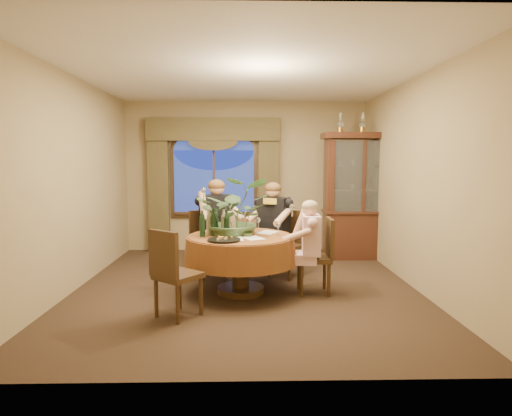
{
  "coord_description": "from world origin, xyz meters",
  "views": [
    {
      "loc": [
        0.01,
        -5.62,
        1.67
      ],
      "look_at": [
        0.13,
        -0.25,
        1.1
      ],
      "focal_mm": 30.0,
      "sensor_mm": 36.0,
      "label": 1
    }
  ],
  "objects_px": {
    "wine_bottle_1": "(202,224)",
    "wine_bottle_2": "(224,222)",
    "dining_table": "(240,264)",
    "oil_lamp_center": "(362,123)",
    "wine_bottle_4": "(227,223)",
    "person_back": "(216,228)",
    "china_cabinet": "(360,196)",
    "wine_bottle_0": "(216,220)",
    "wine_bottle_3": "(209,222)",
    "chair_back_right": "(286,244)",
    "chair_front_left": "(178,273)",
    "oil_lamp_right": "(384,123)",
    "chair_right": "(314,256)",
    "chair_back": "(209,245)",
    "person_scarf": "(273,229)",
    "wine_bottle_5": "(213,223)",
    "centerpiece_plant": "(235,186)",
    "oil_lamp_left": "(340,123)",
    "person_pink": "(311,247)",
    "stoneware_vase": "(231,222)",
    "olive_bowl": "(247,235)"
  },
  "relations": [
    {
      "from": "wine_bottle_1",
      "to": "wine_bottle_2",
      "type": "relative_size",
      "value": 1.0
    },
    {
      "from": "dining_table",
      "to": "wine_bottle_1",
      "type": "xyz_separation_m",
      "value": [
        -0.47,
        -0.08,
        0.54
      ]
    },
    {
      "from": "oil_lamp_center",
      "to": "wine_bottle_2",
      "type": "xyz_separation_m",
      "value": [
        -2.27,
        -1.99,
        -1.43
      ]
    },
    {
      "from": "wine_bottle_4",
      "to": "person_back",
      "type": "bearing_deg",
      "value": 102.66
    },
    {
      "from": "china_cabinet",
      "to": "wine_bottle_0",
      "type": "height_order",
      "value": "china_cabinet"
    },
    {
      "from": "wine_bottle_1",
      "to": "wine_bottle_3",
      "type": "distance_m",
      "value": 0.17
    },
    {
      "from": "china_cabinet",
      "to": "oil_lamp_center",
      "type": "relative_size",
      "value": 6.4
    },
    {
      "from": "chair_back_right",
      "to": "wine_bottle_4",
      "type": "relative_size",
      "value": 2.91
    },
    {
      "from": "dining_table",
      "to": "chair_front_left",
      "type": "relative_size",
      "value": 1.51
    },
    {
      "from": "chair_front_left",
      "to": "wine_bottle_0",
      "type": "relative_size",
      "value": 2.91
    },
    {
      "from": "oil_lamp_right",
      "to": "wine_bottle_3",
      "type": "height_order",
      "value": "oil_lamp_right"
    },
    {
      "from": "chair_right",
      "to": "wine_bottle_0",
      "type": "xyz_separation_m",
      "value": [
        -1.27,
        0.23,
        0.44
      ]
    },
    {
      "from": "chair_back",
      "to": "person_scarf",
      "type": "bearing_deg",
      "value": 151.46
    },
    {
      "from": "chair_back_right",
      "to": "chair_front_left",
      "type": "bearing_deg",
      "value": 90.93
    },
    {
      "from": "chair_right",
      "to": "chair_front_left",
      "type": "xyz_separation_m",
      "value": [
        -1.6,
        -0.8,
        0.0
      ]
    },
    {
      "from": "dining_table",
      "to": "wine_bottle_2",
      "type": "bearing_deg",
      "value": 175.99
    },
    {
      "from": "china_cabinet",
      "to": "chair_back_right",
      "type": "bearing_deg",
      "value": -138.77
    },
    {
      "from": "wine_bottle_2",
      "to": "wine_bottle_5",
      "type": "height_order",
      "value": "same"
    },
    {
      "from": "wine_bottle_3",
      "to": "wine_bottle_0",
      "type": "bearing_deg",
      "value": 62.94
    },
    {
      "from": "centerpiece_plant",
      "to": "chair_back_right",
      "type": "bearing_deg",
      "value": 39.58
    },
    {
      "from": "china_cabinet",
      "to": "wine_bottle_0",
      "type": "relative_size",
      "value": 6.6
    },
    {
      "from": "oil_lamp_left",
      "to": "centerpiece_plant",
      "type": "xyz_separation_m",
      "value": [
        -1.75,
        -1.83,
        -0.98
      ]
    },
    {
      "from": "oil_lamp_center",
      "to": "person_pink",
      "type": "xyz_separation_m",
      "value": [
        -1.17,
        -2.07,
        -1.74
      ]
    },
    {
      "from": "china_cabinet",
      "to": "chair_front_left",
      "type": "relative_size",
      "value": 2.27
    },
    {
      "from": "person_scarf",
      "to": "stoneware_vase",
      "type": "bearing_deg",
      "value": 77.38
    },
    {
      "from": "chair_right",
      "to": "centerpiece_plant",
      "type": "distance_m",
      "value": 1.36
    },
    {
      "from": "person_back",
      "to": "wine_bottle_2",
      "type": "xyz_separation_m",
      "value": [
        0.15,
        -0.81,
        0.2
      ]
    },
    {
      "from": "oil_lamp_center",
      "to": "wine_bottle_2",
      "type": "relative_size",
      "value": 1.03
    },
    {
      "from": "oil_lamp_center",
      "to": "wine_bottle_5",
      "type": "bearing_deg",
      "value": -140.16
    },
    {
      "from": "olive_bowl",
      "to": "wine_bottle_3",
      "type": "xyz_separation_m",
      "value": [
        -0.49,
        0.13,
        0.14
      ]
    },
    {
      "from": "oil_lamp_left",
      "to": "chair_front_left",
      "type": "height_order",
      "value": "oil_lamp_left"
    },
    {
      "from": "wine_bottle_0",
      "to": "wine_bottle_1",
      "type": "xyz_separation_m",
      "value": [
        -0.15,
        -0.29,
        0.0
      ]
    },
    {
      "from": "centerpiece_plant",
      "to": "chair_front_left",
      "type": "bearing_deg",
      "value": -120.96
    },
    {
      "from": "wine_bottle_2",
      "to": "wine_bottle_4",
      "type": "distance_m",
      "value": 0.07
    },
    {
      "from": "olive_bowl",
      "to": "oil_lamp_right",
      "type": "bearing_deg",
      "value": 41.32
    },
    {
      "from": "oil_lamp_left",
      "to": "person_back",
      "type": "height_order",
      "value": "oil_lamp_left"
    },
    {
      "from": "chair_right",
      "to": "person_scarf",
      "type": "xyz_separation_m",
      "value": [
        -0.46,
        0.85,
        0.22
      ]
    },
    {
      "from": "chair_right",
      "to": "china_cabinet",
      "type": "bearing_deg",
      "value": -27.78
    },
    {
      "from": "olive_bowl",
      "to": "person_scarf",
      "type": "bearing_deg",
      "value": 66.69
    },
    {
      "from": "wine_bottle_0",
      "to": "oil_lamp_center",
      "type": "bearing_deg",
      "value": 36.87
    },
    {
      "from": "dining_table",
      "to": "oil_lamp_center",
      "type": "height_order",
      "value": "oil_lamp_center"
    },
    {
      "from": "chair_back_right",
      "to": "wine_bottle_2",
      "type": "height_order",
      "value": "wine_bottle_2"
    },
    {
      "from": "chair_back",
      "to": "person_pink",
      "type": "height_order",
      "value": "person_pink"
    },
    {
      "from": "wine_bottle_1",
      "to": "chair_right",
      "type": "bearing_deg",
      "value": 2.51
    },
    {
      "from": "chair_back_right",
      "to": "chair_front_left",
      "type": "distance_m",
      "value": 2.07
    },
    {
      "from": "person_scarf",
      "to": "centerpiece_plant",
      "type": "bearing_deg",
      "value": 80.44
    },
    {
      "from": "oil_lamp_center",
      "to": "person_scarf",
      "type": "xyz_separation_m",
      "value": [
        -1.59,
        -1.17,
        -1.65
      ]
    },
    {
      "from": "olive_bowl",
      "to": "wine_bottle_0",
      "type": "bearing_deg",
      "value": 146.48
    },
    {
      "from": "wine_bottle_0",
      "to": "wine_bottle_2",
      "type": "relative_size",
      "value": 1.0
    },
    {
      "from": "person_scarf",
      "to": "wine_bottle_2",
      "type": "xyz_separation_m",
      "value": [
        -0.69,
        -0.82,
        0.22
      ]
    }
  ]
}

